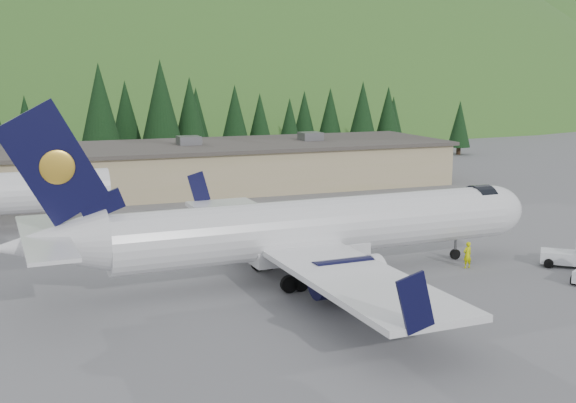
# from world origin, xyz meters

# --- Properties ---
(ground) EXTENTS (600.00, 600.00, 0.00)m
(ground) POSITION_xyz_m (0.00, 0.00, 0.00)
(ground) COLOR slate
(airliner) EXTENTS (36.04, 33.76, 11.98)m
(airliner) POSITION_xyz_m (-1.05, -0.04, 3.19)
(airliner) COLOR white
(airliner) RESTS_ON ground
(baggage_tug_b) EXTENTS (3.73, 3.54, 1.83)m
(baggage_tug_b) POSITION_xyz_m (17.29, -4.14, 0.82)
(baggage_tug_b) COLOR white
(baggage_tug_b) RESTS_ON ground
(terminal_building) EXTENTS (71.00, 17.00, 6.10)m
(terminal_building) POSITION_xyz_m (-5.01, 38.00, 2.62)
(terminal_building) COLOR tan
(terminal_building) RESTS_ON ground
(ramp_worker) EXTENTS (0.72, 0.52, 1.85)m
(ramp_worker) POSITION_xyz_m (10.29, -1.86, 0.93)
(ramp_worker) COLOR #D7E003
(ramp_worker) RESTS_ON ground
(tree_line) EXTENTS (112.58, 17.04, 14.44)m
(tree_line) POSITION_xyz_m (-12.64, 61.10, 7.24)
(tree_line) COLOR black
(tree_line) RESTS_ON ground
(hills) EXTENTS (614.00, 330.00, 300.00)m
(hills) POSITION_xyz_m (53.34, 207.38, -82.80)
(hills) COLOR #356326
(hills) RESTS_ON ground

